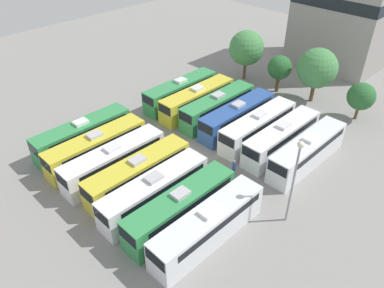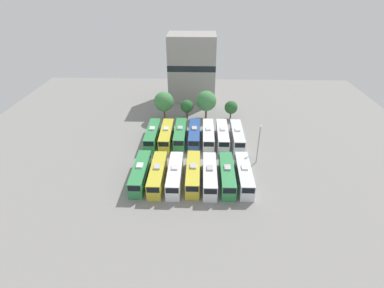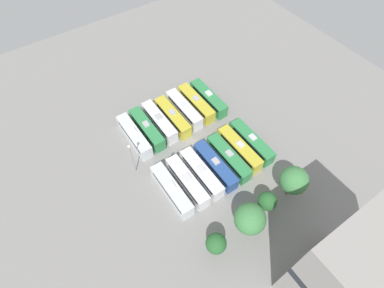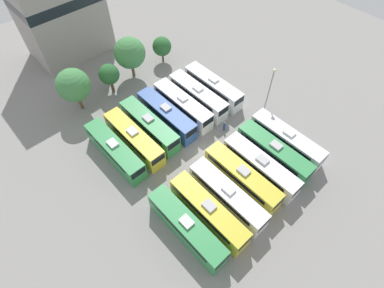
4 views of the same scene
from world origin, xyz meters
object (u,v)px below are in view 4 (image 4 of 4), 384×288
at_px(bus_6, 286,139).
at_px(bus_11, 183,105).
at_px(bus_4, 260,166).
at_px(bus_8, 134,138).
at_px(bus_10, 166,115).
at_px(worker_person, 224,126).
at_px(bus_9, 149,125).
at_px(bus_12, 198,95).
at_px(bus_1, 208,211).
at_px(bus_3, 242,177).
at_px(bus_13, 213,87).
at_px(tree_3, 162,46).
at_px(tree_0, 73,85).
at_px(bus_5, 274,152).
at_px(tree_2, 130,53).
at_px(light_pole, 271,85).
at_px(tree_1, 109,74).
at_px(bus_7, 115,150).
at_px(bus_0, 187,227).
at_px(bus_2, 227,195).
at_px(depot_building, 57,2).

bearing_deg(bus_6, bus_11, 112.67).
xyz_separation_m(bus_4, bus_8, (-10.14, 16.17, 0.00)).
xyz_separation_m(bus_10, worker_person, (5.76, -7.53, -0.95)).
height_order(bus_9, bus_12, same).
distance_m(bus_10, bus_12, 6.78).
bearing_deg(bus_1, bus_3, 4.19).
xyz_separation_m(bus_13, tree_3, (-0.47, 13.40, 1.55)).
distance_m(bus_4, bus_9, 18.03).
bearing_deg(tree_0, tree_3, 2.32).
bearing_deg(bus_3, bus_5, -2.57).
bearing_deg(bus_4, bus_3, 170.17).
distance_m(bus_3, tree_2, 29.73).
distance_m(bus_5, bus_10, 17.70).
xyz_separation_m(bus_8, bus_10, (6.73, 0.44, 0.00)).
bearing_deg(light_pole, bus_1, -160.35).
xyz_separation_m(bus_9, bus_10, (3.43, -0.06, 0.00)).
bearing_deg(bus_3, tree_3, 71.66).
xyz_separation_m(bus_1, tree_2, (9.68, 29.93, 3.26)).
bearing_deg(bus_1, tree_2, 72.07).
bearing_deg(bus_6, tree_1, 113.53).
relative_size(light_pole, tree_2, 1.14).
xyz_separation_m(bus_8, tree_1, (4.38, 12.78, 2.03)).
height_order(bus_7, bus_8, same).
distance_m(bus_3, tree_1, 28.57).
xyz_separation_m(bus_0, bus_1, (3.42, -0.33, 0.00)).
relative_size(bus_12, bus_13, 1.00).
bearing_deg(bus_4, bus_12, 78.43).
relative_size(bus_6, bus_9, 1.00).
bearing_deg(bus_6, bus_2, -178.20).
relative_size(bus_9, tree_0, 1.53).
bearing_deg(bus_7, worker_person, -24.25).
bearing_deg(worker_person, bus_4, -104.50).
bearing_deg(worker_person, depot_building, 101.47).
height_order(bus_3, worker_person, bus_3).
height_order(bus_13, tree_1, tree_1).
bearing_deg(bus_3, tree_1, 95.07).
bearing_deg(bus_10, bus_5, -67.50).
distance_m(bus_1, bus_10, 17.89).
xyz_separation_m(bus_7, worker_person, (15.87, -7.15, -0.95)).
distance_m(bus_2, bus_9, 16.67).
relative_size(bus_10, tree_3, 2.32).
distance_m(bus_12, tree_3, 13.67).
height_order(bus_12, worker_person, bus_12).
distance_m(bus_3, light_pole, 15.66).
distance_m(bus_3, bus_11, 16.23).
xyz_separation_m(bus_1, bus_6, (16.82, 0.37, 0.00)).
bearing_deg(light_pole, tree_0, 135.93).
height_order(bus_3, bus_11, same).
distance_m(bus_4, bus_7, 21.12).
bearing_deg(depot_building, bus_3, -87.84).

